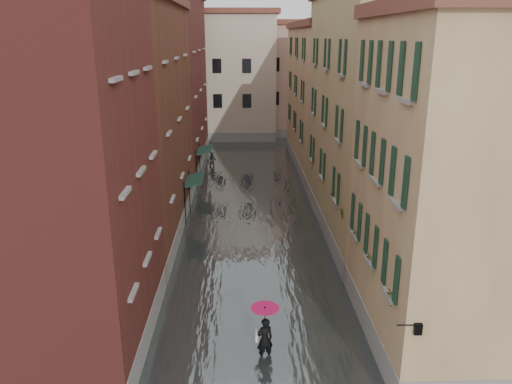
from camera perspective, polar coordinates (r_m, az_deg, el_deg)
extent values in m
plane|color=slate|center=(21.17, 0.13, -13.53)|extent=(120.00, 120.00, 0.00)
cube|color=#454C4C|center=(32.97, -0.58, -1.67)|extent=(10.00, 60.00, 0.20)
cube|color=maroon|center=(17.92, -22.63, 1.88)|extent=(6.00, 8.00, 13.00)
cube|color=brown|center=(28.28, -14.91, 7.41)|extent=(6.00, 14.00, 12.50)
cube|color=maroon|center=(42.81, -10.53, 11.94)|extent=(6.00, 16.00, 14.00)
cube|color=#9C7150|center=(18.56, 22.49, -0.01)|extent=(6.00, 8.00, 11.50)
cube|color=tan|center=(28.52, 13.89, 8.08)|extent=(6.00, 14.00, 13.00)
cube|color=#9C7150|center=(43.13, 8.60, 10.40)|extent=(6.00, 16.00, 11.50)
cube|color=#B3A48E|center=(56.37, -4.24, 12.92)|extent=(12.00, 9.00, 13.00)
cube|color=tan|center=(58.72, 4.88, 12.60)|extent=(10.00, 9.00, 12.00)
cube|color=#163127|center=(30.50, -7.02, 1.43)|extent=(1.09, 2.67, 0.31)
cylinder|color=black|center=(29.63, -8.13, -1.43)|extent=(0.06, 0.06, 2.80)
cylinder|color=black|center=(32.15, -7.62, 0.11)|extent=(0.06, 0.06, 2.80)
cube|color=#163127|center=(38.52, -5.93, 4.84)|extent=(1.09, 2.89, 0.31)
cylinder|color=black|center=(37.43, -6.80, 2.62)|extent=(0.06, 0.06, 2.80)
cylinder|color=black|center=(40.22, -6.45, 3.67)|extent=(0.06, 0.06, 2.80)
cylinder|color=black|center=(15.15, 16.91, -14.35)|extent=(0.60, 0.05, 0.05)
cube|color=black|center=(15.30, 17.97, -14.57)|extent=(0.22, 0.22, 0.35)
cube|color=beige|center=(15.30, 17.97, -14.57)|extent=(0.14, 0.14, 0.24)
cube|color=brown|center=(16.32, 15.59, -11.58)|extent=(0.22, 0.85, 0.18)
imported|color=#265926|center=(16.13, 15.71, -10.27)|extent=(0.59, 0.51, 0.66)
cube|color=brown|center=(18.56, 13.27, -7.72)|extent=(0.22, 0.85, 0.18)
imported|color=#265926|center=(18.39, 13.36, -6.53)|extent=(0.59, 0.51, 0.66)
cube|color=brown|center=(20.59, 11.69, -5.03)|extent=(0.22, 0.85, 0.18)
imported|color=#265926|center=(20.44, 11.76, -3.95)|extent=(0.59, 0.51, 0.66)
cube|color=brown|center=(23.08, 10.18, -2.45)|extent=(0.22, 0.85, 0.18)
imported|color=#265926|center=(22.94, 10.24, -1.47)|extent=(0.59, 0.51, 0.66)
cube|color=brown|center=(25.30, 9.11, -0.61)|extent=(0.22, 0.85, 0.18)
imported|color=#265926|center=(25.18, 9.15, 0.30)|extent=(0.59, 0.51, 0.66)
imported|color=black|center=(18.04, 1.00, -16.49)|extent=(0.70, 0.57, 1.65)
cube|color=beige|center=(18.00, 0.07, -16.09)|extent=(0.08, 0.30, 0.38)
cylinder|color=black|center=(17.75, 1.01, -15.08)|extent=(0.02, 0.02, 1.00)
cone|color=#B90C49|center=(17.45, 1.02, -13.51)|extent=(1.02, 1.02, 0.28)
imported|color=black|center=(42.85, -5.01, 3.64)|extent=(0.77, 0.64, 1.44)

